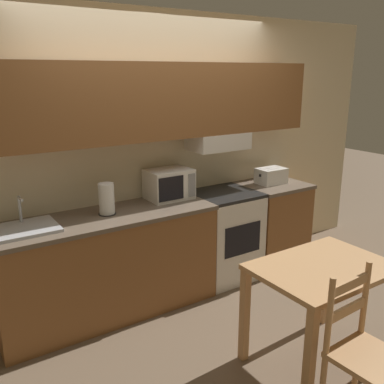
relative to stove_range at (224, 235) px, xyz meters
name	(u,v)px	position (x,y,z in m)	size (l,w,h in m)	color
ground_plane	(158,279)	(-0.60, 0.29, -0.44)	(16.00, 16.00, 0.00)	brown
wall_back	(160,130)	(-0.59, 0.22, 1.07)	(5.51, 0.38, 2.55)	beige
lower_counter_main	(108,264)	(-1.24, -0.01, 0.00)	(1.86, 0.61, 0.89)	brown
lower_counter_right_stub	(271,223)	(0.63, -0.01, 0.00)	(0.66, 0.61, 0.89)	brown
stove_range	(224,235)	(0.00, 0.00, 0.00)	(0.60, 0.58, 0.89)	white
microwave	(169,184)	(-0.56, 0.12, 0.58)	(0.40, 0.30, 0.28)	white
toaster	(271,176)	(0.62, 0.01, 0.52)	(0.31, 0.21, 0.16)	white
sink_basin	(26,228)	(-1.86, 0.00, 0.46)	(0.45, 0.39, 0.23)	#B7BABF
paper_towel_roll	(107,199)	(-1.21, 0.02, 0.57)	(0.15, 0.15, 0.26)	black
dining_table	(322,282)	(-0.25, -1.43, 0.18)	(0.94, 0.67, 0.75)	tan
chair_left_of_table	(364,355)	(-0.49, -1.95, 0.01)	(0.40, 0.40, 0.94)	tan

